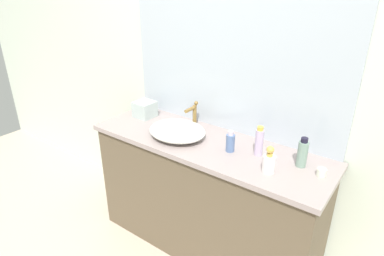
# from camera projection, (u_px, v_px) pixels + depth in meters

# --- Properties ---
(bathroom_wall_rear) EXTENTS (6.00, 0.06, 2.60)m
(bathroom_wall_rear) POSITION_uv_depth(u_px,v_px,m) (229.00, 61.00, 2.13)
(bathroom_wall_rear) COLOR silver
(bathroom_wall_rear) RESTS_ON ground
(vanity_counter) EXTENTS (1.57, 0.51, 0.84)m
(vanity_counter) POSITION_uv_depth(u_px,v_px,m) (205.00, 197.00, 2.26)
(vanity_counter) COLOR brown
(vanity_counter) RESTS_ON ground
(wall_mirror_panel) EXTENTS (1.52, 0.01, 1.26)m
(wall_mirror_panel) POSITION_uv_depth(u_px,v_px,m) (232.00, 34.00, 2.01)
(wall_mirror_panel) COLOR #B2BCC6
(wall_mirror_panel) RESTS_ON vanity_counter
(sink_basin) EXTENTS (0.38, 0.32, 0.09)m
(sink_basin) POSITION_uv_depth(u_px,v_px,m) (177.00, 131.00, 2.14)
(sink_basin) COLOR silver
(sink_basin) RESTS_ON vanity_counter
(faucet) EXTENTS (0.03, 0.13, 0.19)m
(faucet) POSITION_uv_depth(u_px,v_px,m) (194.00, 113.00, 2.25)
(faucet) COLOR olive
(faucet) RESTS_ON vanity_counter
(soap_dispenser) EXTENTS (0.07, 0.07, 0.15)m
(soap_dispenser) POSITION_uv_depth(u_px,v_px,m) (269.00, 162.00, 1.75)
(soap_dispenser) COLOR white
(soap_dispenser) RESTS_ON vanity_counter
(lotion_bottle) EXTENTS (0.05, 0.05, 0.18)m
(lotion_bottle) POSITION_uv_depth(u_px,v_px,m) (259.00, 142.00, 1.91)
(lotion_bottle) COLOR #C2ADCE
(lotion_bottle) RESTS_ON vanity_counter
(perfume_bottle) EXTENTS (0.06, 0.06, 0.17)m
(perfume_bottle) POSITION_uv_depth(u_px,v_px,m) (302.00, 153.00, 1.80)
(perfume_bottle) COLOR gray
(perfume_bottle) RESTS_ON vanity_counter
(spray_can) EXTENTS (0.05, 0.05, 0.13)m
(spray_can) POSITION_uv_depth(u_px,v_px,m) (230.00, 142.00, 1.96)
(spray_can) COLOR #556F9D
(spray_can) RESTS_ON vanity_counter
(tissue_box) EXTENTS (0.14, 0.14, 0.16)m
(tissue_box) POSITION_uv_depth(u_px,v_px,m) (145.00, 108.00, 2.44)
(tissue_box) COLOR #B3C2BE
(tissue_box) RESTS_ON vanity_counter
(candle_jar) EXTENTS (0.05, 0.05, 0.04)m
(candle_jar) POSITION_uv_depth(u_px,v_px,m) (322.00, 172.00, 1.73)
(candle_jar) COLOR silver
(candle_jar) RESTS_ON vanity_counter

